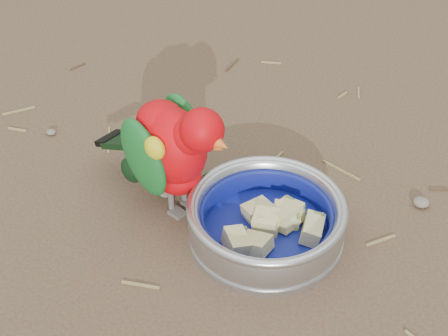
% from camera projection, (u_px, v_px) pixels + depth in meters
% --- Properties ---
extents(ground, '(60.00, 60.00, 0.00)m').
position_uv_depth(ground, '(222.00, 215.00, 0.96)').
color(ground, brown).
extents(food_bowl, '(0.21, 0.21, 0.02)m').
position_uv_depth(food_bowl, '(266.00, 234.00, 0.92)').
color(food_bowl, '#B2B2BA').
rests_on(food_bowl, ground).
extents(bowl_wall, '(0.21, 0.21, 0.04)m').
position_uv_depth(bowl_wall, '(267.00, 218.00, 0.90)').
color(bowl_wall, '#B2B2BA').
rests_on(bowl_wall, food_bowl).
extents(fruit_wedges, '(0.13, 0.13, 0.03)m').
position_uv_depth(fruit_wedges, '(266.00, 221.00, 0.91)').
color(fruit_wedges, '#D2C986').
rests_on(fruit_wedges, food_bowl).
extents(lory_parrot, '(0.25, 0.19, 0.18)m').
position_uv_depth(lory_parrot, '(173.00, 156.00, 0.92)').
color(lory_parrot, '#C8040B').
rests_on(lory_parrot, ground).
extents(ground_debris, '(0.90, 0.80, 0.01)m').
position_uv_depth(ground_debris, '(239.00, 208.00, 0.97)').
color(ground_debris, olive).
rests_on(ground_debris, ground).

